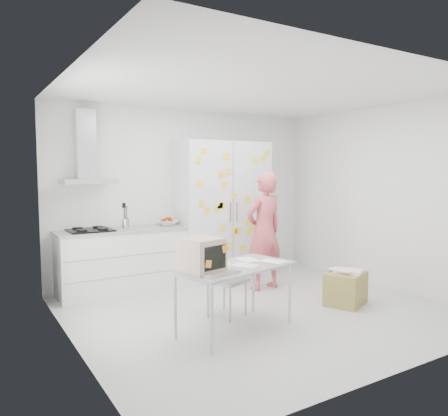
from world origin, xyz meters
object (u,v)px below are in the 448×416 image
chair (222,274)px  person (264,231)px  cardboard_box (346,288)px  desk (215,261)px

chair → person: bearing=8.6°
chair → cardboard_box: bearing=-39.4°
person → cardboard_box: size_ratio=2.63×
desk → chair: size_ratio=1.63×
person → cardboard_box: 1.41m
person → desk: 1.99m
person → chair: size_ratio=1.93×
chair → cardboard_box: 1.69m
person → cardboard_box: bearing=106.7°
person → cardboard_box: person is taller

